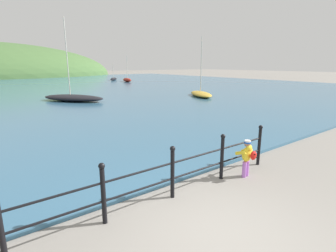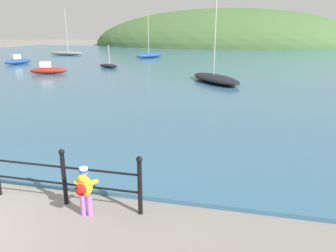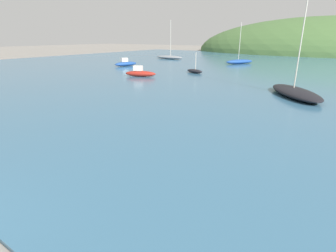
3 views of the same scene
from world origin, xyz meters
name	(u,v)px [view 1 (image 1 of 3)]	position (x,y,z in m)	size (l,w,h in m)	color
ground_plane	(219,232)	(0.00, 0.00, 0.00)	(200.00, 200.00, 0.00)	gray
water	(4,90)	(0.00, 32.00, 0.05)	(80.00, 60.00, 0.10)	#386684
iron_railing	(172,170)	(0.13, 1.50, 0.64)	(6.61, 0.12, 1.21)	black
child_in_coat	(247,155)	(2.37, 1.18, 0.61)	(0.40, 0.55, 1.00)	#AD66C6
boat_far_left	(73,98)	(3.19, 17.83, 0.36)	(4.45, 5.25, 6.16)	black
boat_green_fishing	(201,94)	(13.25, 14.05, 0.32)	(3.32, 4.46, 5.10)	gold
boat_blue_hull	(114,79)	(17.09, 39.51, 0.35)	(2.47, 2.59, 2.77)	black
boat_far_right	(127,80)	(17.11, 34.74, 0.42)	(1.40, 3.30, 4.13)	maroon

